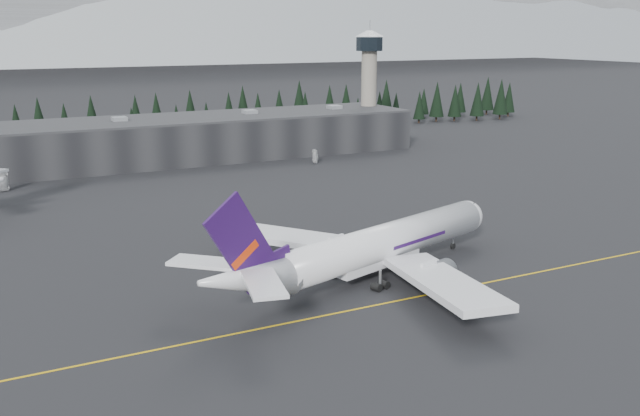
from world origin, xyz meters
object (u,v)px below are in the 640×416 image
control_tower (369,74)px  gse_vehicle_b (316,161)px  jet_main (365,249)px  terminal (155,140)px  gse_vehicle_a (4,188)px

control_tower → gse_vehicle_b: bearing=-141.7°
jet_main → gse_vehicle_b: 101.30m
terminal → jet_main: 117.46m
terminal → jet_main: (1.27, -117.45, -1.20)m
jet_main → gse_vehicle_a: bearing=98.1°
jet_main → terminal: bearing=73.4°
jet_main → gse_vehicle_b: size_ratio=14.82×
terminal → gse_vehicle_b: 47.58m
jet_main → control_tower: bearing=41.3°
gse_vehicle_a → gse_vehicle_b: bearing=-5.5°
terminal → control_tower: size_ratio=4.24×
jet_main → gse_vehicle_a: size_ratio=11.58×
jet_main → gse_vehicle_b: bearing=50.0°
terminal → jet_main: jet_main is taller
terminal → gse_vehicle_b: size_ratio=39.54×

